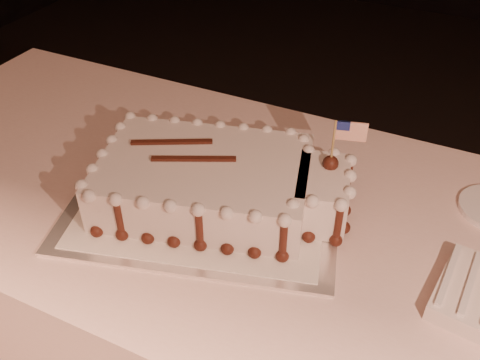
% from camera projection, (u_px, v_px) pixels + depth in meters
% --- Properties ---
extents(room_shell, '(6.10, 8.10, 2.90)m').
position_uv_depth(room_shell, '(173.00, 17.00, 0.21)').
color(room_shell, black).
rests_on(room_shell, ground).
extents(banquet_table, '(2.40, 0.80, 0.75)m').
position_uv_depth(banquet_table, '(340.00, 354.00, 1.26)').
color(banquet_table, beige).
rests_on(banquet_table, ground).
extents(cake_board, '(0.64, 0.54, 0.01)m').
position_uv_depth(cake_board, '(206.00, 202.00, 1.12)').
color(cake_board, white).
rests_on(cake_board, banquet_table).
extents(doily, '(0.57, 0.49, 0.00)m').
position_uv_depth(doily, '(205.00, 200.00, 1.11)').
color(doily, white).
rests_on(doily, cake_board).
extents(sheet_cake, '(0.54, 0.38, 0.21)m').
position_uv_depth(sheet_cake, '(219.00, 183.00, 1.08)').
color(sheet_cake, silver).
rests_on(sheet_cake, doily).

